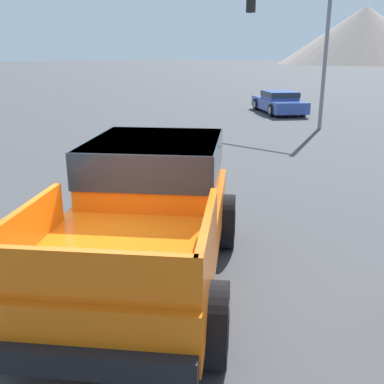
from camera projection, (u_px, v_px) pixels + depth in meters
The scene contains 4 objects.
ground_plane at pixel (111, 289), 6.22m from camera, with size 320.00×320.00×0.00m, color #424244.
orange_pickup_truck at pixel (148, 204), 6.33m from camera, with size 4.52×5.30×1.91m.
parked_car_blue at pixel (279, 102), 24.17m from camera, with size 4.58×4.28×1.17m.
traffic_light_main at pixel (292, 25), 19.02m from camera, with size 4.35×0.38×6.05m.
Camera 1 is at (4.50, -3.43, 3.14)m, focal length 42.00 mm.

